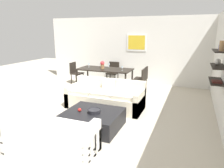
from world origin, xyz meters
name	(u,v)px	position (x,y,z in m)	size (l,w,h in m)	color
ground_plane	(98,111)	(0.00, 0.00, 0.00)	(18.00, 18.00, 0.00)	#BCB29E
back_wall_unit	(141,51)	(0.30, 3.53, 1.35)	(8.40, 0.09, 2.70)	silver
sofa_beige	(106,98)	(0.10, 0.34, 0.29)	(2.14, 0.90, 0.78)	beige
loveseat_white	(49,139)	(0.10, -2.16, 0.29)	(1.55, 0.90, 0.78)	white
coffee_table	(93,119)	(0.34, -0.93, 0.19)	(1.23, 1.05, 0.38)	black
decorative_bowl	(94,111)	(0.40, -0.99, 0.43)	(0.29, 0.29, 0.08)	black
apple_on_coffee_table	(80,110)	(0.06, -1.04, 0.42)	(0.08, 0.08, 0.08)	red
dining_table	(105,70)	(-0.77, 2.28, 0.69)	(2.05, 0.96, 0.75)	black
dining_chair_right_near	(140,79)	(0.66, 2.06, 0.50)	(0.44, 0.44, 0.88)	black
dining_chair_left_far	(75,71)	(-2.20, 2.49, 0.50)	(0.44, 0.44, 0.88)	black
dining_chair_right_far	(143,77)	(0.66, 2.49, 0.50)	(0.44, 0.44, 0.88)	black
dining_chair_head	(113,71)	(-0.77, 3.16, 0.50)	(0.44, 0.44, 0.88)	black
wine_glass_right_near	(122,67)	(-0.03, 2.16, 0.87)	(0.06, 0.06, 0.16)	silver
wine_glass_left_far	(89,64)	(-1.51, 2.39, 0.86)	(0.08, 0.08, 0.15)	silver
wine_glass_head	(109,64)	(-0.77, 2.70, 0.86)	(0.07, 0.07, 0.16)	silver
centerpiece_vase	(102,65)	(-0.85, 2.25, 0.91)	(0.16, 0.16, 0.30)	olive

